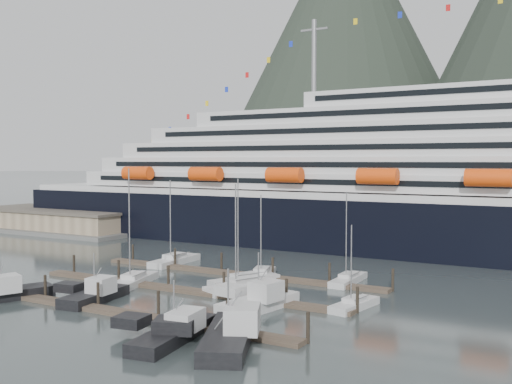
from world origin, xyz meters
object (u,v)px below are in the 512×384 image
(sailboat_g, at_px, (348,280))
(trawler_e, at_px, (258,301))
(sailboat_d, at_px, (244,281))
(sailboat_h, at_px, (354,305))
(sailboat_c, at_px, (242,288))
(trawler_d, at_px, (227,335))
(sailboat_f, at_px, (262,275))
(trawler_b, at_px, (94,295))
(warehouse, at_px, (59,222))
(trawler_c, at_px, (173,332))
(sailboat_b, at_px, (134,282))
(trawler_a, at_px, (0,293))
(sailboat_e, at_px, (175,261))

(sailboat_g, distance_m, trawler_e, 19.62)
(sailboat_d, xyz_separation_m, sailboat_h, (18.37, -5.59, -0.03))
(sailboat_c, height_order, trawler_e, sailboat_c)
(sailboat_h, xyz_separation_m, trawler_d, (-5.28, -19.04, 0.59))
(sailboat_d, distance_m, sailboat_f, 4.64)
(sailboat_f, height_order, trawler_b, sailboat_f)
(sailboat_c, bearing_deg, sailboat_h, -73.99)
(warehouse, height_order, trawler_b, trawler_b)
(trawler_c, bearing_deg, sailboat_c, 5.64)
(trawler_b, relative_size, trawler_e, 0.89)
(sailboat_b, bearing_deg, trawler_d, -137.80)
(trawler_a, bearing_deg, sailboat_d, -19.84)
(trawler_c, xyz_separation_m, trawler_d, (5.33, 1.27, 0.14))
(sailboat_c, relative_size, sailboat_g, 1.10)
(sailboat_b, xyz_separation_m, trawler_e, (21.65, -3.08, 0.47))
(trawler_c, bearing_deg, trawler_a, 76.45)
(trawler_b, xyz_separation_m, trawler_d, (23.51, -6.38, 0.13))
(sailboat_f, bearing_deg, warehouse, 50.40)
(sailboat_d, relative_size, trawler_b, 1.45)
(sailboat_h, distance_m, trawler_a, 43.24)
(trawler_a, bearing_deg, sailboat_g, -24.81)
(sailboat_e, bearing_deg, trawler_c, -145.20)
(sailboat_d, relative_size, trawler_e, 1.30)
(trawler_d, bearing_deg, trawler_a, 62.48)
(warehouse, bearing_deg, sailboat_c, -25.17)
(trawler_e, bearing_deg, trawler_c, -174.76)
(sailboat_g, relative_size, trawler_c, 1.03)
(sailboat_e, xyz_separation_m, trawler_c, (26.18, -33.78, 0.40))
(sailboat_h, xyz_separation_m, trawler_b, (-28.80, -12.66, 0.46))
(trawler_d, bearing_deg, trawler_c, 77.75)
(trawler_a, relative_size, trawler_e, 1.10)
(warehouse, relative_size, trawler_c, 3.58)
(sailboat_c, bearing_deg, sailboat_d, 49.25)
(sailboat_f, bearing_deg, trawler_e, -171.62)
(trawler_b, bearing_deg, sailboat_d, -37.38)
(trawler_b, bearing_deg, sailboat_b, 6.32)
(sailboat_b, bearing_deg, trawler_a, 136.11)
(sailboat_g, relative_size, sailboat_h, 1.30)
(sailboat_b, xyz_separation_m, trawler_a, (-8.10, -15.14, 0.43))
(sailboat_b, distance_m, sailboat_h, 31.38)
(warehouse, distance_m, sailboat_h, 97.03)
(trawler_b, xyz_separation_m, trawler_e, (19.20, 6.81, 0.07))
(sailboat_f, distance_m, trawler_d, 31.99)
(sailboat_d, xyz_separation_m, trawler_a, (-20.99, -23.49, 0.46))
(sailboat_h, bearing_deg, trawler_c, 160.88)
(sailboat_e, relative_size, sailboat_h, 1.42)
(sailboat_h, distance_m, trawler_b, 31.46)
(sailboat_d, height_order, sailboat_f, sailboat_d)
(trawler_c, bearing_deg, sailboat_d, 7.90)
(sailboat_e, xyz_separation_m, sailboat_g, (30.75, -0.03, -0.03))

